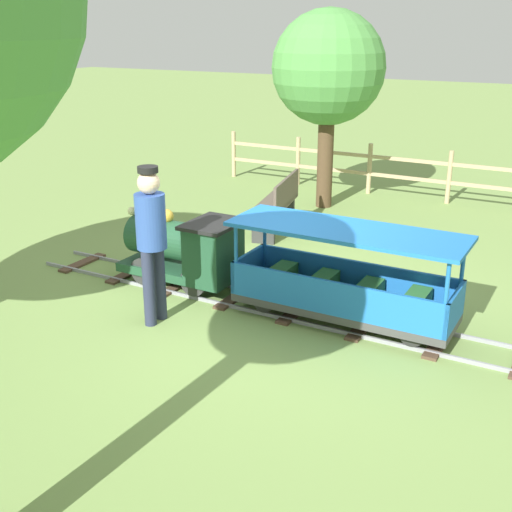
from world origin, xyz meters
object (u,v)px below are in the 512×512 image
conductor_person (151,233)px  park_bench (278,204)px  passenger_car (344,284)px  locomotive (185,248)px  oak_tree_far (328,69)px

conductor_person → park_bench: 3.38m
park_bench → passenger_car: bearing=-140.6°
passenger_car → conductor_person: size_ratio=1.45×
locomotive → oak_tree_far: 4.41m
locomotive → passenger_car: bearing=-90.0°
locomotive → passenger_car: 1.94m
passenger_car → oak_tree_far: oak_tree_far is taller
locomotive → oak_tree_far: size_ratio=0.46×
oak_tree_far → park_bench: bearing=178.9°
park_bench → oak_tree_far: oak_tree_far is taller
passenger_car → park_bench: (2.42, 1.99, -0.01)m
passenger_car → conductor_person: bearing=118.0°
passenger_car → conductor_person: 1.99m
locomotive → oak_tree_far: (4.06, 0.03, 1.74)m
conductor_person → oak_tree_far: (4.96, 0.27, 1.27)m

